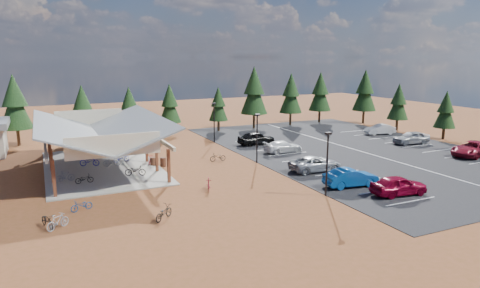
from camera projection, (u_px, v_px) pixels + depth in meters
ground at (220, 173)px, 40.95m from camera, size 140.00×140.00×0.00m
asphalt_lot at (353, 149)px, 51.31m from camera, size 27.00×44.00×0.04m
concrete_pad at (102, 167)px, 42.99m from camera, size 10.60×18.60×0.10m
bike_pavilion at (99, 130)px, 42.24m from camera, size 11.65×19.40×4.97m
lamp_post_0 at (327, 159)px, 33.57m from camera, size 0.50×0.25×5.14m
lamp_post_1 at (257, 135)px, 44.21m from camera, size 0.50×0.25×5.14m
lamp_post_2 at (214, 120)px, 54.86m from camera, size 0.50×0.25×5.14m
trash_bin_0 at (153, 162)px, 43.36m from camera, size 0.60×0.60×0.90m
trash_bin_1 at (163, 162)px, 43.27m from camera, size 0.60×0.60×0.90m
pine_1 at (15, 102)px, 52.28m from camera, size 3.81×3.81×8.88m
pine_2 at (82, 107)px, 55.93m from camera, size 3.17×3.17×7.38m
pine_3 at (129, 107)px, 57.83m from camera, size 3.01×3.01×7.01m
pine_4 at (170, 104)px, 60.29m from camera, size 3.10×3.10×7.22m
pine_5 at (218, 104)px, 63.31m from camera, size 2.83×2.83×6.60m
pine_6 at (254, 91)px, 65.20m from camera, size 4.10×4.10×9.54m
pine_7 at (291, 93)px, 68.68m from camera, size 3.60×3.60×8.39m
pine_8 at (320, 92)px, 71.32m from camera, size 3.65×3.65×8.51m
pine_11 at (446, 110)px, 56.93m from camera, size 2.79×2.79×6.50m
pine_12 at (398, 102)px, 63.67m from camera, size 3.03×3.03×7.07m
pine_13 at (365, 91)px, 70.56m from camera, size 3.83×3.83×8.91m
bike_0 at (84, 179)px, 37.09m from camera, size 1.52×0.56×0.79m
bike_1 at (65, 176)px, 37.63m from camera, size 1.57×0.50×0.94m
bike_2 at (90, 161)px, 42.96m from camera, size 2.02×1.26×1.00m
bike_3 at (76, 151)px, 47.16m from camera, size 1.91×0.79×1.12m
bike_4 at (135, 170)px, 39.45m from camera, size 2.00×1.25×0.99m
bike_5 at (112, 161)px, 42.82m from camera, size 1.74×0.71×1.02m
bike_6 at (121, 158)px, 44.68m from camera, size 1.72×0.83×0.87m
bike_7 at (105, 152)px, 47.10m from camera, size 1.79×0.70×1.05m
bike_8 at (47, 221)px, 27.64m from camera, size 1.21×1.95×0.97m
bike_9 at (58, 221)px, 27.42m from camera, size 1.65×1.40×1.02m
bike_10 at (82, 205)px, 30.70m from camera, size 1.68×1.00×0.83m
bike_11 at (209, 184)px, 35.39m from camera, size 1.06×1.81×1.05m
bike_12 at (164, 213)px, 29.04m from camera, size 1.84×1.77×0.99m
bike_15 at (150, 160)px, 43.84m from camera, size 1.12×1.64×0.96m
bike_16 at (218, 157)px, 45.37m from camera, size 1.76×0.70×0.91m
car_0 at (399, 185)px, 34.11m from camera, size 4.81×2.39×1.57m
car_1 at (351, 178)px, 36.32m from camera, size 4.88×2.23×1.55m
car_2 at (315, 163)px, 41.33m from camera, size 5.27×2.55×1.45m
car_3 at (283, 147)px, 49.38m from camera, size 4.63×1.90×1.34m
car_4 at (256, 138)px, 53.79m from camera, size 4.87×2.18×1.62m
car_6 at (473, 149)px, 47.60m from camera, size 6.31×3.87×1.63m
car_8 at (411, 138)px, 54.17m from camera, size 4.94×2.50×1.61m
car_9 at (380, 129)px, 60.94m from camera, size 4.54×2.31×1.43m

